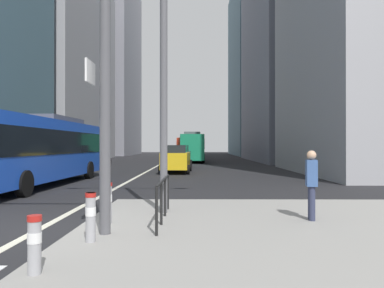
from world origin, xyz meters
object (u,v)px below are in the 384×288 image
car_receding_near (180,156)px  car_oncoming_mid (97,155)px  car_receding_far (176,159)px  bollard_left (34,241)px  street_lamp_post (164,18)px  traffic_signal_gantry (6,36)px  bollard_right (91,215)px  pedestrian_waiting (312,182)px  city_bus_red_distant (187,146)px  bollard_back (108,201)px  city_bus_blue_oncoming (39,147)px  city_bus_red_receding (192,146)px

car_receding_near → car_oncoming_mid: bearing=150.2°
car_receding_far → bollard_left: car_receding_far is taller
car_oncoming_mid → street_lamp_post: 28.57m
car_receding_far → car_oncoming_mid: bearing=128.5°
traffic_signal_gantry → bollard_right: traffic_signal_gantry is taller
bollard_left → bollard_right: size_ratio=0.90×
car_oncoming_mid → car_receding_near: (8.26, -4.73, 0.00)m
car_oncoming_mid → pedestrian_waiting: size_ratio=2.59×
car_oncoming_mid → traffic_signal_gantry: 30.01m
city_bus_red_distant → bollard_left: size_ratio=14.32×
bollard_right → bollard_back: (-0.07, 1.65, 0.01)m
traffic_signal_gantry → car_receding_near: bearing=84.3°
city_bus_red_distant → car_receding_near: 30.27m
car_receding_near → pedestrian_waiting: car_receding_near is taller
pedestrian_waiting → street_lamp_post: bearing=164.9°
city_bus_blue_oncoming → car_oncoming_mid: 19.07m
car_oncoming_mid → traffic_signal_gantry: traffic_signal_gantry is taller
city_bus_blue_oncoming → bollard_back: size_ratio=13.14×
city_bus_red_distant → bollard_left: city_bus_red_distant is taller
street_lamp_post → pedestrian_waiting: size_ratio=4.85×
car_receding_near → bollard_back: 23.54m
car_receding_near → traffic_signal_gantry: 24.87m
traffic_signal_gantry → car_oncoming_mid: bearing=101.2°
city_bus_red_receding → car_receding_far: size_ratio=2.27×
bollard_left → pedestrian_waiting: bearing=37.4°
city_bus_blue_oncoming → bollard_right: size_ratio=13.53×
city_bus_blue_oncoming → car_receding_near: city_bus_blue_oncoming is taller
bollard_right → pedestrian_waiting: bearing=23.9°
bollard_back → city_bus_red_receding: bearing=87.4°
city_bus_blue_oncoming → car_receding_near: size_ratio=2.69×
city_bus_red_receding → bollard_back: 35.32m
car_receding_near → bollard_back: bearing=-91.6°
car_oncoming_mid → car_receding_near: same height
city_bus_blue_oncoming → bollard_back: 10.87m
city_bus_red_receding → bollard_right: 36.96m
city_bus_blue_oncoming → pedestrian_waiting: bearing=-41.1°
city_bus_blue_oncoming → car_receding_far: size_ratio=2.63×
car_receding_far → bollard_right: size_ratio=5.14×
car_oncoming_mid → bollard_right: (7.67, -29.90, -0.34)m
bollard_left → city_bus_red_distant: bearing=89.2°
traffic_signal_gantry → bollard_back: size_ratio=6.47×
city_bus_blue_oncoming → city_bus_red_distant: (6.00, 44.46, -0.00)m
traffic_signal_gantry → city_bus_blue_oncoming: bearing=109.4°
pedestrian_waiting → bollard_left: bearing=-142.6°
car_receding_near → bollard_right: size_ratio=5.02×
city_bus_red_distant → bollard_right: city_bus_red_distant is taller
bollard_right → car_oncoming_mid: bearing=104.4°
car_receding_far → bollard_left: (-0.85, -21.30, -0.39)m
car_receding_near → pedestrian_waiting: 23.46m
city_bus_red_receding → city_bus_blue_oncoming: bearing=-105.2°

